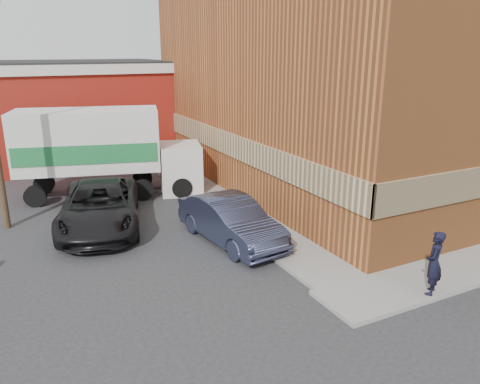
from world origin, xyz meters
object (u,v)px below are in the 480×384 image
warehouse (24,113)px  man (434,263)px  brick_building (359,83)px  box_truck (107,147)px  suv_a (100,206)px  sedan (231,221)px

warehouse → man: (8.26, -21.55, -1.83)m
brick_building → box_truck: 12.26m
brick_building → warehouse: (-14.50, 11.00, -1.87)m
warehouse → suv_a: warehouse is taller
man → sedan: 6.45m
brick_building → man: size_ratio=10.60×
man → sedan: bearing=-96.6°
box_truck → man: bearing=-51.6°
warehouse → man: size_ratio=9.47×
warehouse → man: warehouse is taller
man → sedan: size_ratio=0.37×
warehouse → suv_a: size_ratio=2.79×
brick_building → sedan: size_ratio=3.94×
man → warehouse: bearing=-104.0°
brick_building → sedan: 11.20m
warehouse → suv_a: bearing=-82.8°
man → box_truck: 14.05m
warehouse → sedan: bearing=-71.9°
sedan → brick_building: bearing=20.6°
man → box_truck: size_ratio=0.21×
brick_building → box_truck: size_ratio=2.27×
warehouse → man: 23.15m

